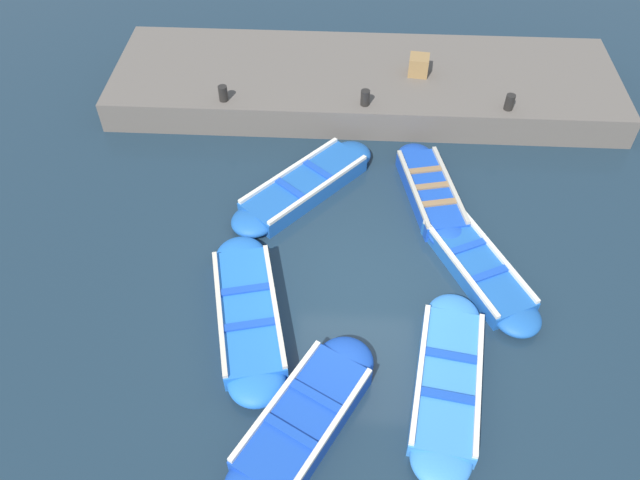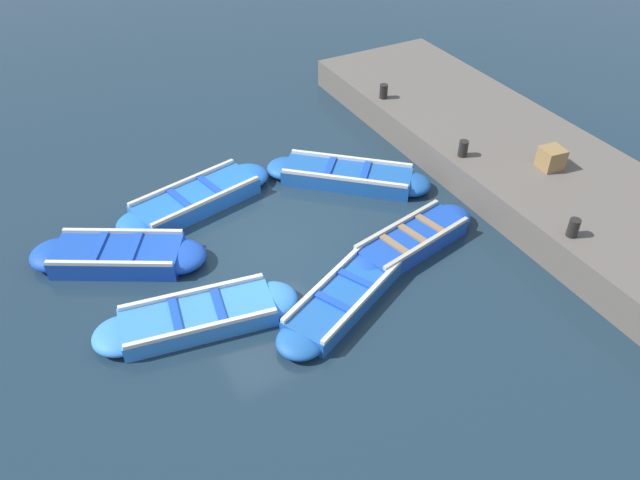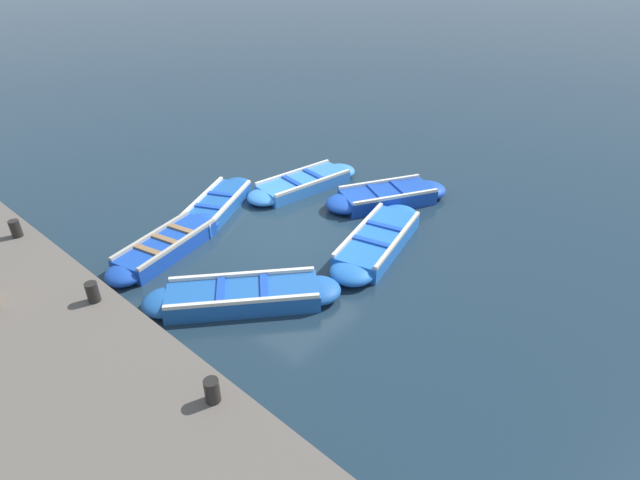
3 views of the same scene
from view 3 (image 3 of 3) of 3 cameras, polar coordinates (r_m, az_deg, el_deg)
The scene contains 11 objects.
ground_plane at distance 11.57m, azimuth -3.19°, elevation 1.06°, with size 120.00×120.00×0.00m, color #1C303F.
boat_broadside at distance 12.56m, azimuth -11.78°, elevation 3.82°, with size 3.32×2.18×0.36m.
boat_outer_right at distance 10.91m, azimuth 6.65°, elevation -0.10°, with size 3.66×1.71×0.41m.
boat_inner_gap at distance 13.48m, azimuth -1.88°, elevation 6.49°, with size 3.53×1.42×0.37m.
boat_stern_in at distance 12.81m, azimuth 7.69°, elevation 4.94°, with size 3.31×2.40×0.43m.
boat_tucked at distance 11.16m, azimuth -17.12°, elevation -0.68°, with size 3.20×1.42×0.40m.
boat_centre at distance 9.36m, azimuth -8.77°, elevation -6.33°, with size 3.30×3.04×0.41m.
quay_wall at distance 9.02m, azimuth -31.65°, elevation -11.83°, with size 3.48×11.77×0.71m.
bollard_north at distance 11.58m, azimuth -31.45°, elevation 1.12°, with size 0.20×0.20×0.35m, color black.
bollard_mid_north at distance 8.97m, azimuth -24.55°, elevation -5.44°, with size 0.20×0.20×0.35m, color black.
bollard_mid_south at distance 6.80m, azimuth -12.23°, elevation -16.47°, with size 0.20×0.20×0.35m, color black.
Camera 3 is at (7.03, 7.07, 5.87)m, focal length 28.00 mm.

